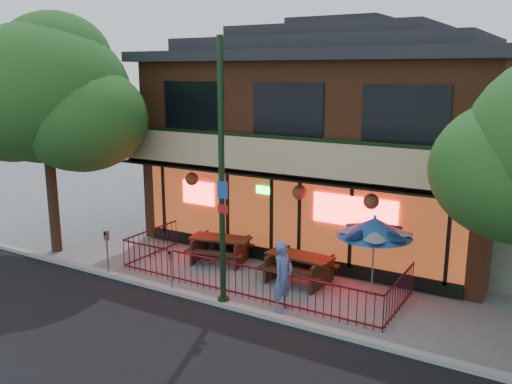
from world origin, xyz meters
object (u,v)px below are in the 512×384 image
patio_umbrella (375,227)px  picnic_table_left (221,245)px  parking_meter_far (107,245)px  street_light (222,190)px  picnic_table_right (299,264)px  pedestrian (283,276)px  street_tree_left (46,86)px  parking_meter_near (171,264)px

patio_umbrella → picnic_table_left: bearing=178.2°
patio_umbrella → parking_meter_far: 7.96m
picnic_table_left → patio_umbrella: 5.41m
parking_meter_far → street_light: bearing=1.1°
picnic_table_left → parking_meter_far: parking_meter_far is taller
street_light → picnic_table_right: (1.04, 2.48, -2.60)m
street_light → picnic_table_right: 3.74m
pedestrian → parking_meter_far: 5.77m
street_tree_left → parking_meter_near: street_tree_left is taller
picnic_table_left → parking_meter_near: bearing=-84.9°
picnic_table_right → parking_meter_near: parking_meter_near is taller
patio_umbrella → street_light: bearing=-141.5°
parking_meter_far → picnic_table_right: bearing=26.0°
patio_umbrella → parking_meter_near: 5.74m
parking_meter_near → parking_meter_far: parking_meter_far is taller
street_tree_left → patio_umbrella: size_ratio=3.44×
pedestrian → parking_meter_near: pedestrian is taller
picnic_table_right → patio_umbrella: (2.20, 0.10, 1.44)m
picnic_table_left → patio_umbrella: bearing=-1.8°
street_tree_left → picnic_table_left: bearing=19.6°
picnic_table_right → street_tree_left: bearing=-168.7°
street_light → street_tree_left: (-7.46, 0.79, 2.52)m
patio_umbrella → parking_meter_near: (-4.96, -2.66, -1.14)m
parking_meter_far → pedestrian: bearing=5.8°
picnic_table_right → parking_meter_far: (-5.24, -2.56, 0.42)m
street_tree_left → patio_umbrella: bearing=9.5°
street_tree_left → pedestrian: size_ratio=4.30×
street_tree_left → parking_meter_near: bearing=-8.6°
street_tree_left → patio_umbrella: 11.45m
street_light → pedestrian: bearing=18.1°
picnic_table_left → pedestrian: (3.50, -2.24, 0.39)m
street_tree_left → patio_umbrella: street_tree_left is taller
street_light → picnic_table_left: bearing=125.7°
street_light → picnic_table_left: (-1.97, 2.74, -2.60)m
picnic_table_right → parking_meter_near: 3.77m
parking_meter_near → pedestrian: bearing=10.1°
picnic_table_right → parking_meter_far: size_ratio=1.42×
pedestrian → parking_meter_near: bearing=106.0°
picnic_table_left → pedestrian: bearing=-32.6°
parking_meter_near → parking_meter_far: bearing=-180.0°
street_light → parking_meter_far: bearing=-178.9°
street_light → pedestrian: street_light is taller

